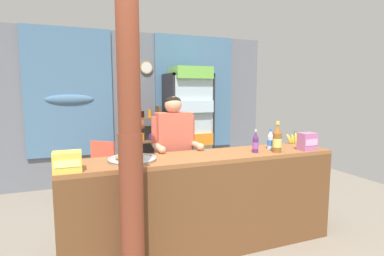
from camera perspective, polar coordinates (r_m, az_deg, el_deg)
ground_plane at (r=4.09m, az=-4.66°, el=-16.56°), size 7.92×7.92×0.00m
back_wall_curtained at (r=5.58m, az=-10.32°, el=4.16°), size 5.02×0.22×2.66m
stall_counter at (r=3.07m, az=3.28°, el=-12.64°), size 2.78×0.55×0.99m
timber_post at (r=2.36m, az=-11.55°, el=-2.23°), size 0.21×0.19×2.63m
drink_fridge at (r=5.32m, az=-0.69°, el=1.48°), size 0.75×0.73×2.03m
bottle_shelf_rack at (r=5.39m, az=-8.55°, el=-2.95°), size 0.48×0.28×1.37m
plastic_lawn_chair at (r=4.85m, az=-17.24°, el=-6.91°), size 0.62×0.62×0.86m
shopkeeper at (r=3.44m, az=-3.46°, el=-3.69°), size 0.51×0.42×1.57m
soda_bottle_iced_tea at (r=3.28m, az=15.75°, el=-2.05°), size 0.09×0.09×0.33m
soda_bottle_water at (r=3.46m, az=14.55°, el=-2.25°), size 0.07×0.07×0.23m
soda_bottle_grape_soda at (r=3.22m, az=11.88°, el=-2.74°), size 0.06×0.06×0.24m
snack_box_wafer at (r=3.50m, az=20.89°, el=-2.40°), size 0.17×0.14×0.19m
snack_box_instant_noodle at (r=2.61m, az=-22.45°, el=-5.88°), size 0.22×0.16×0.16m
pastry_tray at (r=2.85m, az=-11.23°, el=-5.65°), size 0.44×0.44×0.07m
banana_bunch at (r=3.91m, az=18.87°, el=-1.87°), size 0.27×0.05×0.16m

